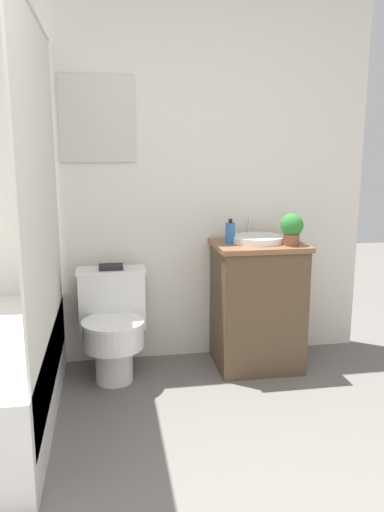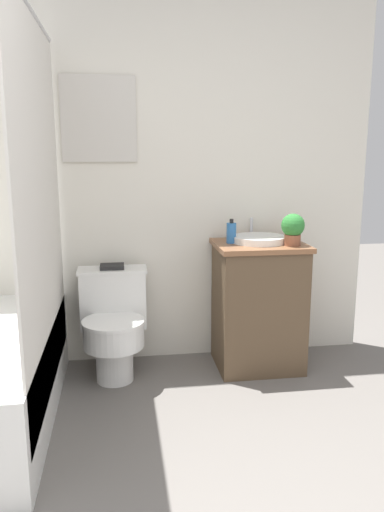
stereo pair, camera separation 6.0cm
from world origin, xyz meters
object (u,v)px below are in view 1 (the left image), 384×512
Objects in this scene: sink at (258,239)px; potted_plant at (292,228)px; soap_bottle at (230,233)px; toilet at (113,322)px; book_on_tank at (111,267)px.

potted_plant is at bearing -36.69° from sink.
sink is 0.18m from soap_bottle.
soap_bottle is 0.78× the size of potted_plant.
sink is 1.89× the size of potted_plant.
potted_plant reaches higher than toilet.
book_on_tank is (-1.07, 0.21, -0.25)m from potted_plant.
potted_plant reaches higher than book_on_tank.
sink is at bearing -1.76° from soap_bottle.
sink is at bearing 2.23° from toilet.
potted_plant is (0.17, -0.13, 0.08)m from sink.
toilet is 4.46× the size of book_on_tank.
toilet is 1.21m from potted_plant.
book_on_tank is at bearing 174.89° from sink.
sink is 2.44× the size of soap_bottle.
potted_plant reaches higher than sink.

